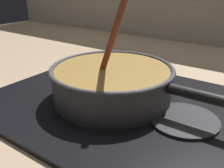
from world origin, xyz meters
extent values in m
cube|color=#9E8466|center=(0.00, 0.00, -0.02)|extent=(2.40, 1.60, 0.04)
cube|color=black|center=(0.03, 0.07, 0.01)|extent=(0.56, 0.48, 0.01)
torus|color=#592D0C|center=(0.03, 0.07, 0.02)|extent=(0.18, 0.18, 0.01)
cylinder|color=#262628|center=(0.21, 0.07, 0.01)|extent=(0.14, 0.14, 0.01)
cylinder|color=#38383D|center=(0.03, 0.07, 0.05)|extent=(0.28, 0.28, 0.08)
cylinder|color=olive|center=(0.03, 0.07, 0.05)|extent=(0.27, 0.27, 0.07)
torus|color=#38383D|center=(0.03, 0.07, 0.09)|extent=(0.29, 0.29, 0.01)
cylinder|color=black|center=(0.24, 0.07, 0.08)|extent=(0.15, 0.02, 0.02)
cylinder|color=#EDD88C|center=(0.01, 0.05, 0.08)|extent=(0.03, 0.03, 0.01)
cylinder|color=#EDD88C|center=(-0.07, 0.05, 0.08)|extent=(0.04, 0.04, 0.01)
cylinder|color=#E5CC7A|center=(0.09, 0.05, 0.08)|extent=(0.03, 0.03, 0.01)
cylinder|color=beige|center=(-0.05, 0.11, 0.08)|extent=(0.03, 0.03, 0.01)
cylinder|color=#E5CC7A|center=(0.12, 0.03, 0.08)|extent=(0.03, 0.03, 0.01)
cylinder|color=#EDD88C|center=(-0.01, 0.11, 0.08)|extent=(0.04, 0.04, 0.01)
cylinder|color=beige|center=(0.08, 0.00, 0.08)|extent=(0.03, 0.03, 0.01)
cylinder|color=beige|center=(0.04, 0.08, 0.08)|extent=(0.03, 0.03, 0.01)
cylinder|color=maroon|center=(0.05, 0.08, 0.22)|extent=(0.09, 0.06, 0.29)
cube|color=brown|center=(0.01, 0.05, 0.07)|extent=(0.05, 0.05, 0.01)
camera|label=1|loc=(0.34, -0.38, 0.28)|focal=40.39mm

